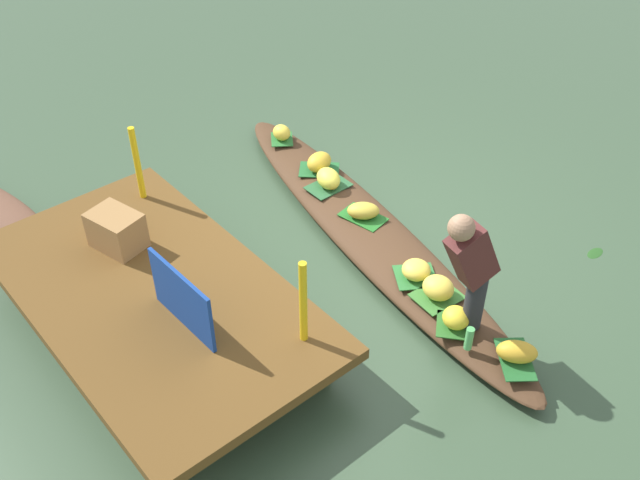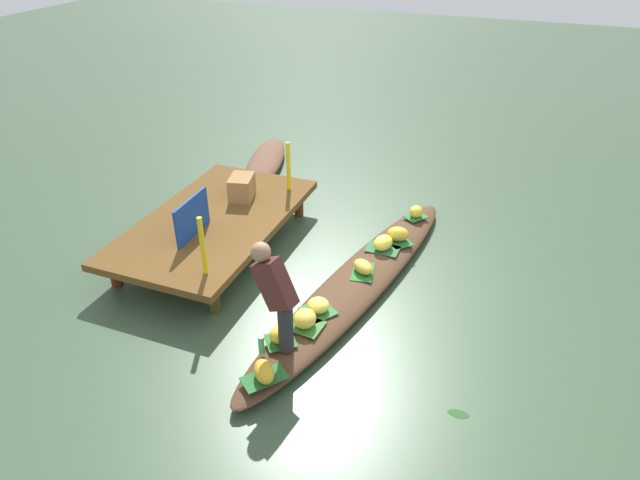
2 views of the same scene
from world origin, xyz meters
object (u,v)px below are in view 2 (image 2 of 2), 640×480
banana_bunch_2 (264,372)px  produce_crate (242,187)px  banana_bunch_7 (280,335)px  vendor_person (276,292)px  vendor_boat (357,283)px  moored_boat (266,161)px  banana_bunch_6 (318,305)px  banana_bunch_1 (416,212)px  water_bottle (261,345)px  banana_bunch_5 (398,234)px  market_banner (192,217)px  banana_bunch_0 (305,318)px  banana_bunch_3 (363,267)px  banana_bunch_4 (383,243)px

banana_bunch_2 → produce_crate: 3.45m
banana_bunch_7 → vendor_person: (-0.06, -0.00, 0.60)m
vendor_boat → moored_boat: size_ratio=2.17×
banana_bunch_6 → produce_crate: 2.61m
banana_bunch_6 → vendor_person: bearing=164.8°
banana_bunch_1 → vendor_person: size_ratio=0.18×
water_bottle → banana_bunch_5: bearing=-15.4°
moored_boat → banana_bunch_6: bearing=-161.6°
vendor_boat → banana_bunch_1: size_ratio=22.13×
vendor_boat → banana_bunch_2: size_ratio=15.35×
banana_bunch_6 → produce_crate: produce_crate is taller
water_bottle → market_banner: bearing=49.7°
banana_bunch_0 → banana_bunch_6: (0.29, -0.04, -0.02)m
banana_bunch_0 → produce_crate: produce_crate is taller
market_banner → vendor_boat: bearing=-85.3°
banana_bunch_1 → produce_crate: (-0.83, 2.43, 0.34)m
banana_bunch_3 → banana_bunch_1: bearing=-10.0°
moored_boat → water_bottle: water_bottle is taller
banana_bunch_4 → banana_bunch_7: banana_bunch_4 is taller
vendor_person → banana_bunch_4: bearing=-12.9°
banana_bunch_1 → banana_bunch_2: bearing=170.4°
moored_boat → banana_bunch_7: banana_bunch_7 is taller
moored_boat → water_bottle: size_ratio=10.60×
water_bottle → produce_crate: bearing=31.5°
banana_bunch_3 → banana_bunch_4: 0.62m
moored_boat → market_banner: bearing=174.8°
banana_bunch_1 → banana_bunch_6: banana_bunch_1 is taller
banana_bunch_1 → water_bottle: size_ratio=1.04×
banana_bunch_0 → water_bottle: (-0.56, 0.25, 0.00)m
banana_bunch_2 → water_bottle: water_bottle is taller
banana_bunch_7 → water_bottle: bearing=154.8°
banana_bunch_4 → vendor_person: 2.36m
banana_bunch_2 → produce_crate: size_ratio=0.72×
banana_bunch_1 → banana_bunch_5: (-0.75, 0.08, 0.01)m
banana_bunch_6 → moored_boat: bearing=33.7°
vendor_person → produce_crate: 2.99m
banana_bunch_6 → water_bottle: water_bottle is taller
banana_bunch_3 → produce_crate: produce_crate is taller
banana_bunch_1 → water_bottle: water_bottle is taller
vendor_boat → banana_bunch_0: size_ratio=17.51×
banana_bunch_3 → banana_bunch_4: bearing=-7.9°
banana_bunch_3 → market_banner: (-0.36, 2.21, 0.45)m
banana_bunch_3 → market_banner: market_banner is taller
banana_bunch_1 → banana_bunch_7: bearing=167.4°
banana_bunch_3 → banana_bunch_4: size_ratio=1.00×
moored_boat → banana_bunch_2: size_ratio=7.07×
banana_bunch_7 → vendor_boat: bearing=-15.3°
banana_bunch_4 → vendor_person: vendor_person is taller
produce_crate → banana_bunch_4: bearing=-95.5°
vendor_person → banana_bunch_7: bearing=4.1°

